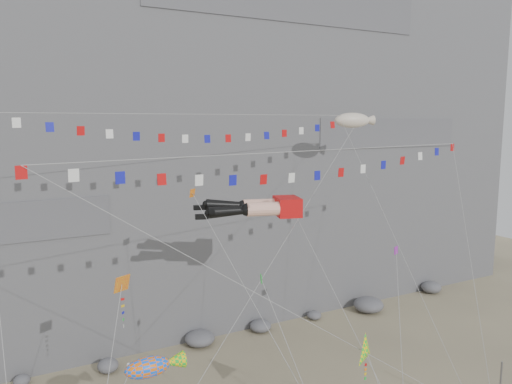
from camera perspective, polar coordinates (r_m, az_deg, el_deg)
cliff at (r=55.65m, az=-12.81°, el=13.87°), size 80.00×28.00×50.00m
talus_boulders at (r=45.19m, az=-6.45°, el=-16.32°), size 60.00×3.00×1.20m
legs_kite at (r=33.06m, az=0.36°, el=-1.79°), size 7.24×16.28×19.25m
flag_banner_upper at (r=35.00m, az=-4.42°, el=8.79°), size 28.87×16.65×28.17m
flag_banner_lower at (r=28.75m, az=5.66°, el=4.64°), size 29.82×7.57×21.59m
harlequin_kite at (r=26.16m, az=-15.08°, el=-10.19°), size 4.94×7.75×13.67m
fish_windsock at (r=26.48m, az=-12.32°, el=-19.04°), size 8.40×5.17×10.78m
delta_kite at (r=29.03m, az=12.54°, el=-17.41°), size 2.07×7.35×9.54m
blimp_windsock at (r=43.30m, az=10.96°, el=7.99°), size 4.31×15.41×23.98m
small_kite_a at (r=31.01m, az=-6.96°, el=-0.71°), size 4.34×15.29×21.12m
small_kite_b at (r=35.82m, az=15.73°, el=-6.73°), size 8.09×9.93×15.78m
small_kite_c at (r=27.67m, az=0.81°, el=-10.41°), size 1.77×8.51×13.36m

